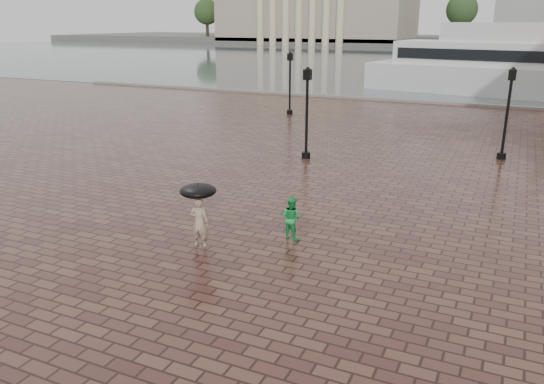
{
  "coord_description": "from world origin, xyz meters",
  "views": [
    {
      "loc": [
        3.4,
        -14.41,
        6.6
      ],
      "look_at": [
        -3.37,
        0.22,
        1.4
      ],
      "focal_mm": 35.0,
      "sensor_mm": 36.0,
      "label": 1
    }
  ],
  "objects_px": {
    "street_lamps": "(426,98)",
    "child_pedestrian": "(291,218)",
    "adult_pedestrian": "(199,222)",
    "ferry_near": "(515,66)"
  },
  "relations": [
    {
      "from": "adult_pedestrian",
      "to": "ferry_near",
      "type": "distance_m",
      "value": 42.92
    },
    {
      "from": "child_pedestrian",
      "to": "ferry_near",
      "type": "height_order",
      "value": "ferry_near"
    },
    {
      "from": "adult_pedestrian",
      "to": "child_pedestrian",
      "type": "relative_size",
      "value": 1.15
    },
    {
      "from": "ferry_near",
      "to": "child_pedestrian",
      "type": "bearing_deg",
      "value": -87.99
    },
    {
      "from": "adult_pedestrian",
      "to": "ferry_near",
      "type": "height_order",
      "value": "ferry_near"
    },
    {
      "from": "street_lamps",
      "to": "child_pedestrian",
      "type": "bearing_deg",
      "value": -93.67
    },
    {
      "from": "street_lamps",
      "to": "child_pedestrian",
      "type": "height_order",
      "value": "street_lamps"
    },
    {
      "from": "street_lamps",
      "to": "child_pedestrian",
      "type": "distance_m",
      "value": 17.55
    },
    {
      "from": "adult_pedestrian",
      "to": "child_pedestrian",
      "type": "xyz_separation_m",
      "value": [
        2.29,
        1.77,
        -0.1
      ]
    },
    {
      "from": "adult_pedestrian",
      "to": "street_lamps",
      "type": "bearing_deg",
      "value": -111.09
    }
  ]
}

